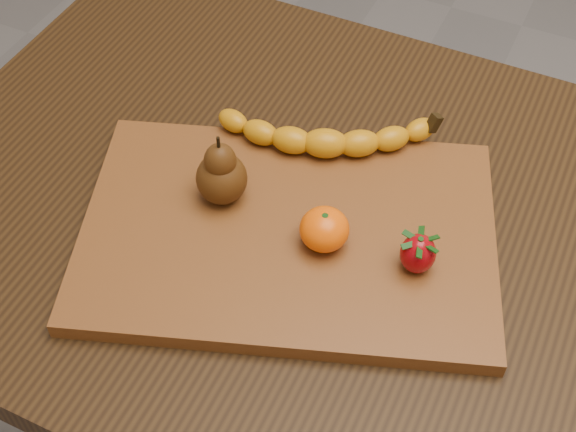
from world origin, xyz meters
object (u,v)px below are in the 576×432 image
at_px(mandarin, 324,229).
at_px(cutting_board, 288,234).
at_px(table, 323,266).
at_px(pear, 221,168).

bearing_deg(mandarin, cutting_board, 177.16).
bearing_deg(cutting_board, table, 44.87).
height_order(cutting_board, pear, pear).
xyz_separation_m(table, mandarin, (0.02, -0.05, 0.14)).
height_order(table, cutting_board, cutting_board).
bearing_deg(table, mandarin, -69.95).
distance_m(table, cutting_board, 0.12).
distance_m(table, mandarin, 0.15).
height_order(cutting_board, mandarin, mandarin).
bearing_deg(table, cutting_board, -115.63).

